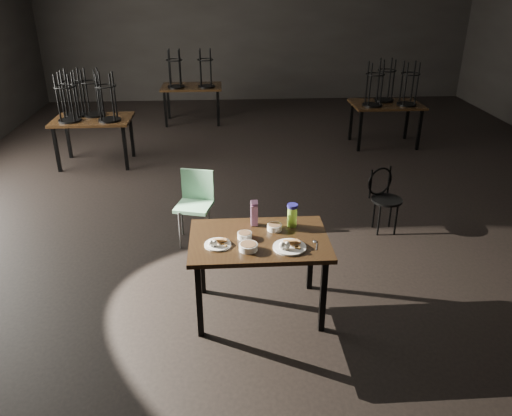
{
  "coord_description": "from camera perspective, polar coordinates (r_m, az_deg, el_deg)",
  "views": [
    {
      "loc": [
        -0.84,
        -6.15,
        2.83
      ],
      "look_at": [
        -0.57,
        -2.0,
        0.85
      ],
      "focal_mm": 35.0,
      "sensor_mm": 36.0,
      "label": 1
    }
  ],
  "objects": [
    {
      "name": "bg_table_right",
      "position": [
        9.14,
        14.75,
        11.64
      ],
      "size": [
        1.2,
        0.8,
        1.48
      ],
      "color": "black",
      "rests_on": "ground"
    },
    {
      "name": "bowl_near",
      "position": [
        4.29,
        -1.31,
        -3.13
      ],
      "size": [
        0.13,
        0.13,
        0.05
      ],
      "color": "white",
      "rests_on": "main_table"
    },
    {
      "name": "bg_table_far",
      "position": [
        10.37,
        -7.38,
        13.66
      ],
      "size": [
        1.2,
        0.8,
        1.48
      ],
      "color": "black",
      "rests_on": "ground"
    },
    {
      "name": "plate_right",
      "position": [
        4.15,
        3.83,
        -4.31
      ],
      "size": [
        0.28,
        0.28,
        0.09
      ],
      "color": "white",
      "rests_on": "main_table"
    },
    {
      "name": "bowl_far",
      "position": [
        4.43,
        2.12,
        -2.18
      ],
      "size": [
        0.13,
        0.13,
        0.05
      ],
      "color": "white",
      "rests_on": "main_table"
    },
    {
      "name": "room",
      "position": [
        6.23,
        3.68,
        20.78
      ],
      "size": [
        12.0,
        12.04,
        3.22
      ],
      "color": "black",
      "rests_on": "ground"
    },
    {
      "name": "bowl_big",
      "position": [
        4.11,
        -0.89,
        -4.45
      ],
      "size": [
        0.16,
        0.16,
        0.05
      ],
      "color": "white",
      "rests_on": "main_table"
    },
    {
      "name": "plate_left",
      "position": [
        4.19,
        -4.43,
        -4.04
      ],
      "size": [
        0.23,
        0.23,
        0.07
      ],
      "color": "white",
      "rests_on": "main_table"
    },
    {
      "name": "bentwood_chair",
      "position": [
        6.06,
        14.41,
        1.49
      ],
      "size": [
        0.4,
        0.4,
        0.76
      ],
      "rotation": [
        0.0,
        0.0,
        0.39
      ],
      "color": "black",
      "rests_on": "ground"
    },
    {
      "name": "water_bottle",
      "position": [
        4.47,
        4.16,
        -0.8
      ],
      "size": [
        0.11,
        0.11,
        0.21
      ],
      "color": "#A2E142",
      "rests_on": "main_table"
    },
    {
      "name": "juice_carton",
      "position": [
        4.47,
        -0.19,
        -0.63
      ],
      "size": [
        0.06,
        0.06,
        0.25
      ],
      "color": "#7E1763",
      "rests_on": "main_table"
    },
    {
      "name": "bg_table_left",
      "position": [
        8.32,
        -18.45,
        10.02
      ],
      "size": [
        1.2,
        0.8,
        1.48
      ],
      "color": "black",
      "rests_on": "ground"
    },
    {
      "name": "spoon",
      "position": [
        4.26,
        6.75,
        -3.9
      ],
      "size": [
        0.05,
        0.17,
        0.01
      ],
      "color": "silver",
      "rests_on": "main_table"
    },
    {
      "name": "school_chair",
      "position": [
        5.69,
        -6.94,
        0.97
      ],
      "size": [
        0.46,
        0.46,
        0.82
      ],
      "rotation": [
        0.0,
        0.0,
        -0.26
      ],
      "color": "#7CC193",
      "rests_on": "ground"
    },
    {
      "name": "main_table",
      "position": [
        4.34,
        0.35,
        -4.4
      ],
      "size": [
        1.2,
        0.8,
        0.75
      ],
      "color": "black",
      "rests_on": "ground"
    }
  ]
}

